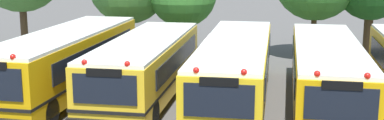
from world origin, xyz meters
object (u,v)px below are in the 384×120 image
school_bus_1 (146,65)px  school_bus_2 (235,69)px  school_bus_3 (327,72)px  school_bus_0 (66,60)px

school_bus_1 → school_bus_2: (3.53, -0.15, 0.03)m
school_bus_1 → school_bus_3: (6.93, 0.01, 0.01)m
school_bus_3 → school_bus_1: bearing=1.1°
school_bus_1 → school_bus_3: size_ratio=0.92×
school_bus_2 → school_bus_3: size_ratio=1.03×
school_bus_0 → school_bus_3: school_bus_0 is taller
school_bus_0 → school_bus_1: size_ratio=1.08×
school_bus_0 → school_bus_2: school_bus_0 is taller
school_bus_2 → school_bus_3: 3.41m
school_bus_0 → school_bus_2: bearing=-179.3°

